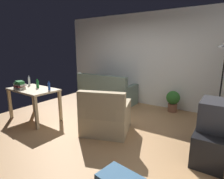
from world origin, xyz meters
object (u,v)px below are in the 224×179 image
tv_stand (211,141)px  torchiere_lamp (224,63)px  couch (106,93)px  armchair (106,117)px  potted_plant (173,100)px  bottle_clear (29,81)px  desk (34,93)px  book_stack (20,85)px  bottle_blue (49,86)px  bottle_green (38,84)px  tv (215,114)px

tv_stand → torchiere_lamp: 1.64m
couch → armchair: bearing=124.7°
armchair → couch: bearing=-74.9°
potted_plant → bottle_clear: size_ratio=2.29×
desk → book_stack: (-0.26, -0.17, 0.20)m
tv_stand → armchair: size_ratio=0.97×
bottle_blue → book_stack: bearing=-158.7°
tv_stand → potted_plant: potted_plant is taller
tv_stand → bottle_green: (-3.72, -0.47, 0.61)m
desk → couch: bearing=75.2°
tv_stand → book_stack: 4.11m
couch → bottle_green: 2.13m
bottle_clear → book_stack: size_ratio=0.92×
bottle_clear → bottle_blue: bottle_clear is taller
armchair → bottle_green: bearing=-12.4°
torchiere_lamp → desk: size_ratio=1.47×
tv → bottle_blue: 3.33m
torchiere_lamp → bottle_green: bearing=-156.6°
bottle_green → torchiere_lamp: bearing=23.4°
bottle_blue → book_stack: size_ratio=0.76×
tv → tv_stand: bearing=90.0°
couch → potted_plant: bearing=-171.1°
torchiere_lamp → couch: bearing=173.7°
tv → armchair: bearing=97.3°
tv_stand → couch: bearing=64.4°
desk → armchair: armchair is taller
torchiere_lamp → bottle_blue: torchiere_lamp is taller
bottle_blue → book_stack: (-0.71, -0.28, 0.00)m
book_stack → couch: bearing=67.9°
torchiere_lamp → potted_plant: torchiere_lamp is taller
bottle_clear → bottle_blue: size_ratio=1.21×
bottle_clear → book_stack: bearing=-64.0°
tv_stand → bottle_clear: size_ratio=4.42×
bottle_clear → armchair: bearing=4.0°
potted_plant → book_stack: 3.90m
tv_stand → torchiere_lamp: (0.00, 1.14, 1.17)m
armchair → book_stack: size_ratio=4.18×
desk → tv: bearing=11.7°
tv → torchiere_lamp: (-0.00, 1.14, 0.71)m
tv_stand → desk: (-3.73, -0.59, 0.41)m
tv_stand → bottle_blue: (-3.28, -0.48, 0.61)m
tv_stand → bottle_blue: bottle_blue is taller
tv_stand → potted_plant: size_ratio=1.93×
armchair → book_stack: bearing=-5.8°
book_stack → tv: bearing=10.8°
bottle_green → desk: bearing=-95.0°
armchair → bottle_clear: size_ratio=4.54×
bottle_blue → torchiere_lamp: bearing=26.3°
torchiere_lamp → book_stack: size_ratio=6.70×
desk → potted_plant: desk is taller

